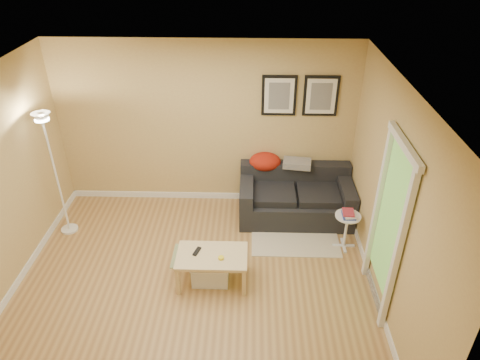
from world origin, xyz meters
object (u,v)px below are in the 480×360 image
Objects in this scene: side_table at (346,231)px; floor_lamp at (57,179)px; coffee_table at (212,268)px; book_stack at (349,214)px; sofa at (296,196)px; storage_bin at (210,272)px.

side_table is 0.29× the size of floor_lamp.
book_stack is (1.80, 0.73, 0.35)m from coffee_table.
book_stack is 4.04m from floor_lamp.
sofa is 0.97m from side_table.
side_table reaches higher than storage_bin.
floor_lamp is at bearing 176.37° from book_stack.
storage_bin is 2.01m from book_stack.
floor_lamp is (-4.02, 0.27, 0.32)m from book_stack.
side_table is at bearing 44.04° from coffee_table.
book_stack is (0.64, -0.73, 0.20)m from sofa.
coffee_table is 1.94m from side_table.
side_table reaches higher than coffee_table.
floor_lamp is (-4.02, 0.26, 0.62)m from side_table.
storage_bin is at bearing -158.26° from side_table.
book_stack reaches higher than coffee_table.
coffee_table is 1.85× the size of storage_bin.
sofa is 3.17× the size of side_table.
coffee_table is at bearing -29.02° from storage_bin.
side_table is at bearing -48.27° from sofa.
coffee_table is 1.97m from book_stack.
sofa is at bearing 50.68° from storage_bin.
side_table is (1.79, 0.74, 0.05)m from coffee_table.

